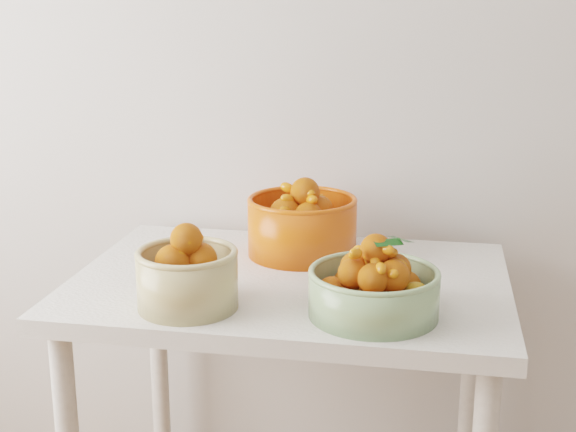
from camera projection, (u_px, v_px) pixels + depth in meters
name	position (u px, v px, depth m)	size (l,w,h in m)	color
table	(290.00, 315.00, 1.89)	(1.00, 0.70, 0.75)	silver
bowl_cream	(187.00, 276.00, 1.66)	(0.27, 0.27, 0.18)	tan
bowl_green	(374.00, 289.00, 1.62)	(0.33, 0.33, 0.17)	#86A573
bowl_orange	(302.00, 224.00, 2.01)	(0.29, 0.29, 0.20)	#E4450F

